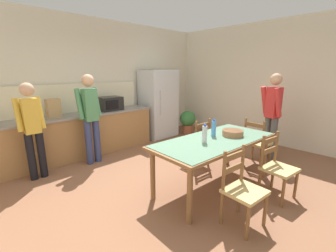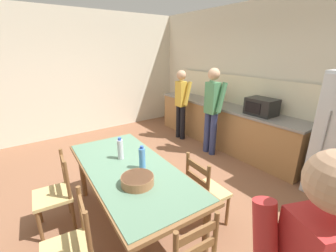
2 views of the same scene
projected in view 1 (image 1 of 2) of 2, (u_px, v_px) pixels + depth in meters
ground_plane at (172, 183)px, 3.62m from camera, size 8.32×8.32×0.00m
wall_back at (91, 85)px, 5.13m from camera, size 6.52×0.12×2.90m
wall_right at (267, 84)px, 5.46m from camera, size 0.12×5.20×2.90m
kitchen_counter at (72, 136)px, 4.61m from camera, size 3.60×0.66×0.89m
counter_splashback at (63, 99)px, 4.65m from camera, size 3.56×0.03×0.60m
refrigerator at (159, 104)px, 6.05m from camera, size 0.87×0.73×1.78m
microwave at (110, 104)px, 5.05m from camera, size 0.50×0.39×0.30m
paper_bag at (53, 108)px, 4.23m from camera, size 0.24×0.16×0.36m
dining_table at (215, 144)px, 3.34m from camera, size 2.05×0.99×0.78m
bottle_near_centre at (205, 134)px, 3.13m from camera, size 0.07×0.07×0.27m
bottle_off_centre at (214, 128)px, 3.44m from camera, size 0.07×0.07×0.27m
serving_bowl at (233, 132)px, 3.49m from camera, size 0.32×0.32×0.09m
chair_head_end at (257, 143)px, 4.24m from camera, size 0.43×0.45×0.91m
chair_side_far_right at (197, 143)px, 4.24m from camera, size 0.44×0.43×0.91m
chair_side_near_left at (242, 189)px, 2.58m from camera, size 0.45×0.43×0.91m
chair_side_near_right at (277, 167)px, 3.16m from camera, size 0.47×0.45×0.91m
person_at_sink at (32, 127)px, 3.60m from camera, size 0.40×0.28×1.59m
person_at_counter at (90, 115)px, 4.23m from camera, size 0.43×0.29×1.70m
person_by_table at (272, 112)px, 4.47m from camera, size 0.39×0.49×1.72m
potted_plant at (188, 121)px, 6.35m from camera, size 0.44×0.44×0.67m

